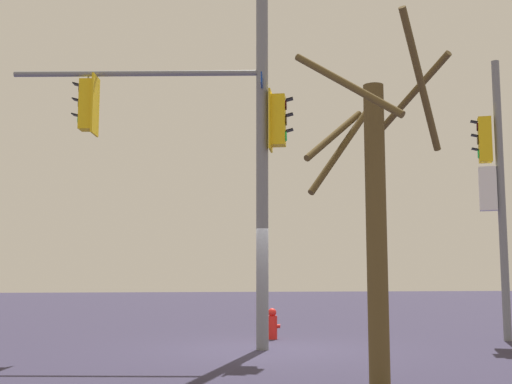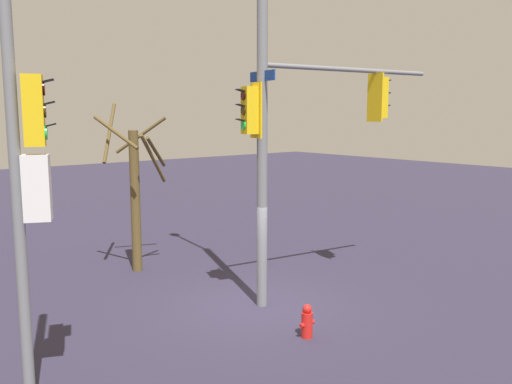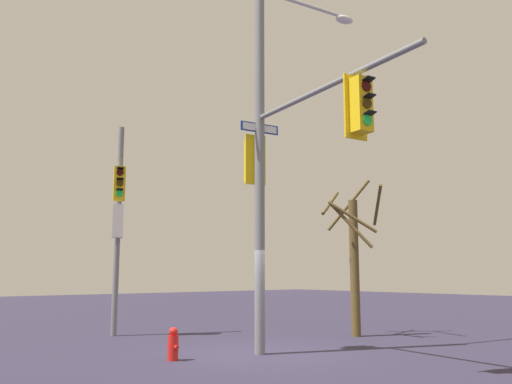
% 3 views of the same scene
% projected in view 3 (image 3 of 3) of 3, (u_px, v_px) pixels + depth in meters
% --- Properties ---
extents(ground_plane, '(80.00, 80.00, 0.00)m').
position_uv_depth(ground_plane, '(257.00, 354.00, 13.00)').
color(ground_plane, '#2D293E').
extents(main_signal_pole_assembly, '(6.05, 4.08, 9.70)m').
position_uv_depth(main_signal_pole_assembly, '(279.00, 137.00, 13.19)').
color(main_signal_pole_assembly, slate).
rests_on(main_signal_pole_assembly, ground).
extents(secondary_pole_assembly, '(0.71, 0.47, 6.73)m').
position_uv_depth(secondary_pole_assembly, '(118.00, 215.00, 17.15)').
color(secondary_pole_assembly, slate).
rests_on(secondary_pole_assembly, ground).
extents(fire_hydrant, '(0.38, 0.24, 0.73)m').
position_uv_depth(fire_hydrant, '(173.00, 345.00, 12.00)').
color(fire_hydrant, red).
rests_on(fire_hydrant, ground).
extents(bare_tree_behind_pole, '(2.21, 2.20, 5.07)m').
position_uv_depth(bare_tree_behind_pole, '(354.00, 255.00, 16.97)').
color(bare_tree_behind_pole, brown).
rests_on(bare_tree_behind_pole, ground).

